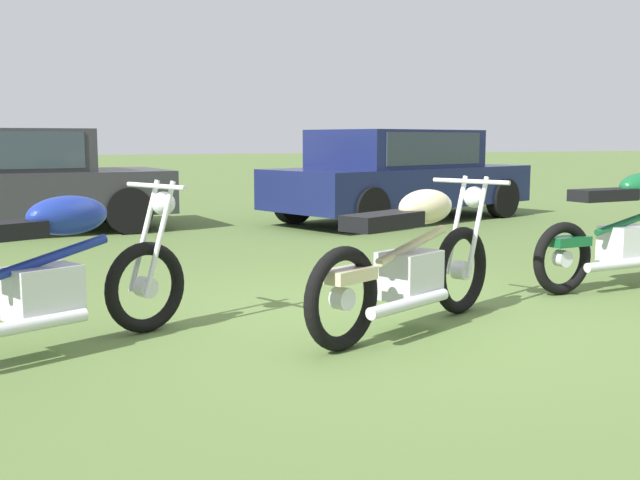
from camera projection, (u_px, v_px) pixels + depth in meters
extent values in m
plane|color=#567038|center=(401.00, 318.00, 5.48)|extent=(120.00, 120.00, 0.00)
torus|color=black|center=(146.00, 287.00, 5.05)|extent=(0.59, 0.35, 0.61)
cylinder|color=silver|center=(146.00, 287.00, 5.05)|extent=(0.17, 0.15, 0.14)
cylinder|color=silver|center=(144.00, 235.00, 5.11)|extent=(0.26, 0.15, 0.75)
cylinder|color=silver|center=(160.00, 238.00, 4.99)|extent=(0.26, 0.15, 0.75)
cube|color=silver|center=(43.00, 292.00, 4.52)|extent=(0.49, 0.45, 0.32)
cylinder|color=navy|center=(46.00, 259.00, 4.52)|extent=(0.75, 0.41, 0.23)
ellipsoid|color=navy|center=(68.00, 215.00, 4.59)|extent=(0.58, 0.46, 0.24)
cylinder|color=silver|center=(155.00, 186.00, 5.04)|extent=(0.31, 0.59, 0.03)
sphere|color=silver|center=(163.00, 203.00, 5.10)|extent=(0.21, 0.21, 0.16)
cylinder|color=silver|center=(21.00, 326.00, 4.27)|extent=(0.75, 0.43, 0.08)
torus|color=black|center=(461.00, 270.00, 5.61)|extent=(0.62, 0.38, 0.65)
torus|color=black|center=(342.00, 299.00, 4.61)|extent=(0.62, 0.38, 0.65)
cylinder|color=silver|center=(461.00, 270.00, 5.61)|extent=(0.17, 0.15, 0.14)
cylinder|color=silver|center=(342.00, 299.00, 4.61)|extent=(0.17, 0.15, 0.14)
cylinder|color=silver|center=(456.00, 225.00, 5.67)|extent=(0.25, 0.15, 0.73)
cylinder|color=silver|center=(477.00, 227.00, 5.55)|extent=(0.25, 0.15, 0.73)
cube|color=silver|center=(409.00, 275.00, 5.12)|extent=(0.49, 0.45, 0.32)
cylinder|color=beige|center=(412.00, 245.00, 5.11)|extent=(0.69, 0.39, 0.21)
ellipsoid|color=beige|center=(426.00, 207.00, 5.19)|extent=(0.58, 0.47, 0.24)
cube|color=black|center=(383.00, 221.00, 4.85)|extent=(0.64, 0.49, 0.10)
cube|color=beige|center=(349.00, 275.00, 4.64)|extent=(0.40, 0.32, 0.08)
cylinder|color=silver|center=(470.00, 181.00, 5.59)|extent=(0.32, 0.58, 0.03)
sphere|color=silver|center=(474.00, 197.00, 5.65)|extent=(0.22, 0.22, 0.16)
cylinder|color=silver|center=(409.00, 303.00, 4.87)|extent=(0.75, 0.44, 0.08)
torus|color=black|center=(562.00, 258.00, 6.29)|extent=(0.62, 0.16, 0.61)
cylinder|color=silver|center=(562.00, 258.00, 6.29)|extent=(0.15, 0.12, 0.14)
cube|color=silver|center=(626.00, 244.00, 6.61)|extent=(0.43, 0.34, 0.32)
cylinder|color=#14592D|center=(629.00, 221.00, 6.60)|extent=(0.79, 0.15, 0.22)
cube|color=black|center=(603.00, 195.00, 6.42)|extent=(0.62, 0.31, 0.10)
cube|color=#14592D|center=(568.00, 241.00, 6.29)|extent=(0.38, 0.22, 0.08)
cylinder|color=silver|center=(622.00, 264.00, 6.39)|extent=(0.80, 0.17, 0.08)
cube|color=#2D2D33|center=(14.00, 193.00, 10.40)|extent=(4.33, 2.37, 0.60)
cube|color=#2D2D33|center=(0.00, 151.00, 10.25)|extent=(2.47, 1.94, 0.60)
cube|color=#2D3842|center=(0.00, 149.00, 10.25)|extent=(2.13, 1.93, 0.48)
cylinder|color=black|center=(101.00, 202.00, 11.82)|extent=(0.66, 0.30, 0.64)
cylinder|color=black|center=(129.00, 211.00, 10.33)|extent=(0.66, 0.30, 0.64)
cube|color=#161E4C|center=(402.00, 186.00, 12.00)|extent=(4.86, 3.28, 0.60)
cube|color=#161E4C|center=(396.00, 149.00, 11.83)|extent=(2.90, 2.37, 0.60)
cube|color=#2D3842|center=(396.00, 148.00, 11.83)|extent=(2.56, 2.27, 0.48)
cylinder|color=black|center=(426.00, 193.00, 13.67)|extent=(0.68, 0.44, 0.64)
cylinder|color=black|center=(503.00, 198.00, 12.47)|extent=(0.68, 0.44, 0.64)
cylinder|color=black|center=(293.00, 203.00, 11.60)|extent=(0.68, 0.44, 0.64)
cylinder|color=black|center=(369.00, 210.00, 10.40)|extent=(0.68, 0.44, 0.64)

